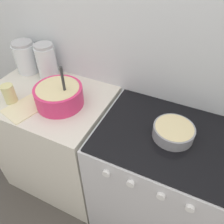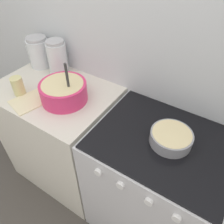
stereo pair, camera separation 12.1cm
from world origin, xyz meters
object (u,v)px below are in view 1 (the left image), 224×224
object	(u,v)px
stove	(154,181)
storage_jar_left	(26,59)
baking_pan	(173,131)
tin_can	(9,94)
mixing_bowl	(59,95)
storage_jar_middle	(47,64)

from	to	relation	value
stove	storage_jar_left	world-z (taller)	storage_jar_left
baking_pan	stove	bearing A→B (deg)	-176.34
tin_can	stove	bearing A→B (deg)	8.43
storage_jar_left	tin_can	xyz separation A→B (m)	(0.15, -0.33, -0.04)
mixing_bowl	baking_pan	size ratio (longest dim) A/B	1.35
storage_jar_middle	tin_can	size ratio (longest dim) A/B	2.04
baking_pan	storage_jar_middle	bearing A→B (deg)	168.39
baking_pan	tin_can	distance (m)	0.98
stove	mixing_bowl	xyz separation A→B (m)	(-0.65, -0.03, 0.53)
storage_jar_left	tin_can	distance (m)	0.37
stove	storage_jar_middle	distance (m)	1.08
tin_can	mixing_bowl	bearing A→B (deg)	21.48
baking_pan	storage_jar_middle	size ratio (longest dim) A/B	0.87
tin_can	storage_jar_middle	bearing A→B (deg)	83.83
mixing_bowl	storage_jar_left	bearing A→B (deg)	153.15
baking_pan	tin_can	world-z (taller)	tin_can
storage_jar_middle	tin_can	bearing A→B (deg)	-96.17
stove	storage_jar_left	distance (m)	1.23
storage_jar_middle	tin_can	world-z (taller)	storage_jar_middle
storage_jar_middle	stove	bearing A→B (deg)	-12.20
mixing_bowl	storage_jar_middle	size ratio (longest dim) A/B	1.17
stove	tin_can	xyz separation A→B (m)	(-0.93, -0.14, 0.52)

